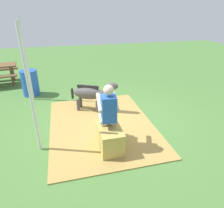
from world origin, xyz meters
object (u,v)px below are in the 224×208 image
tent_pole_right (27,61)px  person_seated (108,112)px  water_barrel (30,83)px  tent_pole_left (30,94)px  hay_bale (110,138)px  pony_standing (91,93)px

tent_pole_right → person_seated: bearing=-147.8°
person_seated → water_barrel: person_seated is taller
tent_pole_right → tent_pole_left: bearing=-171.8°
hay_bale → pony_standing: size_ratio=0.62×
person_seated → pony_standing: (1.62, 0.10, -0.24)m
pony_standing → tent_pole_left: size_ratio=0.50×
tent_pole_left → tent_pole_right: 2.75m
person_seated → tent_pole_left: tent_pole_left is taller
water_barrel → tent_pole_right: (-0.41, -0.08, 0.82)m
tent_pole_right → pony_standing: bearing=-126.0°
hay_bale → pony_standing: 1.81m
pony_standing → water_barrel: bearing=47.2°
person_seated → tent_pole_right: (2.86, 1.80, 0.47)m
tent_pole_left → tent_pole_right: (2.72, 0.39, 0.00)m
tent_pole_left → tent_pole_right: same height
tent_pole_left → water_barrel: bearing=8.6°
person_seated → pony_standing: person_seated is taller
hay_bale → tent_pole_left: bearing=77.4°
hay_bale → pony_standing: (1.79, 0.09, 0.28)m
pony_standing → hay_bale: bearing=-177.2°
water_barrel → tent_pole_left: tent_pole_left is taller
hay_bale → pony_standing: pony_standing is taller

